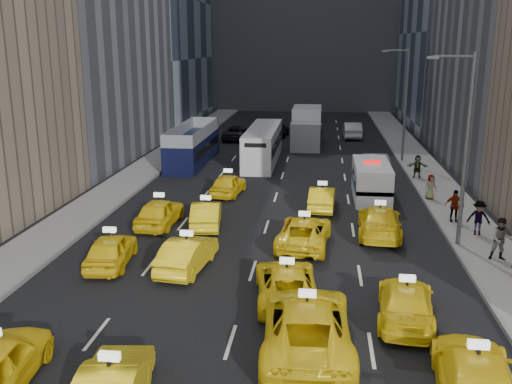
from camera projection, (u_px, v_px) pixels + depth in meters
ground at (220, 376)px, 16.53m from camera, size 160.00×160.00×0.00m
sidewalk_west at (138, 174)px, 41.70m from camera, size 3.00×90.00×0.15m
sidewalk_east at (433, 182)px, 39.37m from camera, size 3.00×90.00×0.15m
curb_west at (158, 174)px, 41.53m from camera, size 0.15×90.00×0.18m
curb_east at (411, 181)px, 39.53m from camera, size 0.15×90.00×0.18m
streetlight_near at (464, 144)px, 25.79m from camera, size 2.15×0.22×9.00m
streetlight_far at (404, 101)px, 45.01m from camera, size 2.15×0.22×9.00m
taxi_6 at (307, 324)px, 17.85m from camera, size 3.07×6.12×1.66m
taxi_7 at (475, 377)px, 15.21m from camera, size 2.67×5.31×1.48m
taxi_8 at (111, 250)px, 24.65m from camera, size 2.06×4.25×1.40m
taxi_9 at (187, 254)px, 24.20m from camera, size 1.98×4.40×1.40m
taxi_10 at (287, 283)px, 21.29m from camera, size 2.85×5.12×1.35m
taxi_11 at (406, 302)px, 19.75m from camera, size 2.39×4.80×1.34m
taxi_12 at (160, 212)px, 29.99m from camera, size 1.90×4.38×1.47m
taxi_13 at (206, 214)px, 29.84m from camera, size 2.01×4.30×1.37m
taxi_14 at (304, 232)px, 27.01m from camera, size 2.70×5.13×1.38m
taxi_15 at (379, 221)px, 28.48m from camera, size 2.37×5.22×1.48m
taxi_16 at (228, 184)px, 36.11m from camera, size 2.05×4.15×1.36m
taxi_17 at (322, 198)px, 33.00m from camera, size 1.63×4.13×1.34m
nypd_van at (371, 181)px, 35.28m from camera, size 2.64×5.71×2.38m
double_decker at (193, 145)px, 45.58m from camera, size 3.37×10.52×3.01m
city_bus at (263, 145)px, 45.99m from camera, size 3.11×10.98×2.80m
box_truck at (307, 127)px, 53.18m from camera, size 3.20×7.85×3.51m
misc_car_0 at (374, 164)px, 41.68m from camera, size 2.05×4.95×1.59m
misc_car_1 at (238, 133)px, 56.59m from camera, size 2.68×5.28×1.43m
misc_car_2 at (311, 126)px, 60.99m from camera, size 2.50×5.57×1.58m
misc_car_3 at (278, 130)px, 58.34m from camera, size 2.23×4.49×1.47m
misc_car_4 at (352, 130)px, 57.71m from camera, size 1.80×4.94×1.62m
pedestrian_1 at (501, 239)px, 24.78m from camera, size 0.97×0.60×1.90m
pedestrian_2 at (479, 218)px, 28.08m from camera, size 1.20×0.70×1.74m
pedestrian_3 at (454, 206)px, 30.18m from camera, size 1.03×0.49×1.73m
pedestrian_4 at (431, 187)px, 34.58m from camera, size 0.82×0.59×1.52m
pedestrian_5 at (417, 166)px, 40.07m from camera, size 1.51×0.53×1.60m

